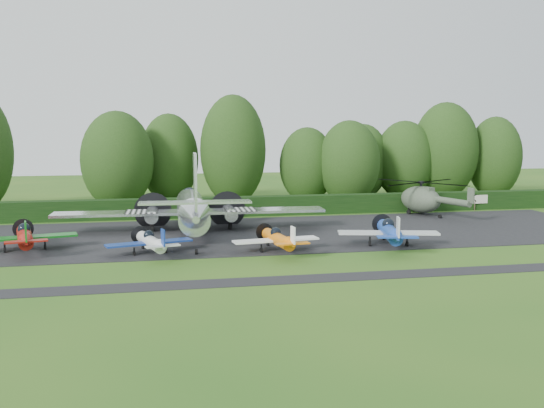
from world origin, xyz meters
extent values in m
plane|color=#265718|center=(0.00, 0.00, 0.00)|extent=(160.00, 160.00, 0.00)
cube|color=black|center=(0.00, 10.00, 0.00)|extent=(70.00, 18.00, 0.01)
cube|color=black|center=(0.00, -6.00, 0.00)|extent=(70.00, 2.00, 0.00)
cube|color=black|center=(0.00, 21.00, 0.00)|extent=(90.00, 1.60, 2.00)
cylinder|color=silver|center=(-3.02, 11.51, 2.05)|extent=(2.49, 12.97, 2.49)
cone|color=silver|center=(-3.02, 18.78, 2.05)|extent=(2.49, 1.62, 2.49)
cone|color=silver|center=(-3.02, 3.73, 2.59)|extent=(2.49, 3.24, 2.49)
sphere|color=black|center=(-3.02, 17.74, 2.59)|extent=(1.62, 1.62, 1.62)
cube|color=silver|center=(-3.02, 12.59, 1.73)|extent=(23.79, 2.59, 0.24)
cube|color=white|center=(-7.35, 12.59, 1.86)|extent=(2.81, 2.70, 0.05)
cube|color=white|center=(1.30, 12.59, 1.86)|extent=(2.81, 2.70, 0.05)
cylinder|color=silver|center=(-6.48, 13.24, 1.46)|extent=(1.19, 3.46, 1.19)
cylinder|color=silver|center=(0.44, 13.24, 1.46)|extent=(1.19, 3.46, 1.19)
cylinder|color=black|center=(-6.48, 15.68, 1.46)|extent=(3.46, 0.03, 3.46)
cylinder|color=black|center=(0.44, 15.68, 1.46)|extent=(3.46, 0.03, 3.46)
cube|color=silver|center=(-3.02, 2.86, 3.78)|extent=(8.11, 1.51, 0.15)
cube|color=silver|center=(-3.02, 2.54, 5.30)|extent=(0.19, 2.38, 4.11)
cylinder|color=black|center=(-6.48, 12.81, 0.27)|extent=(0.27, 0.97, 0.97)
cylinder|color=black|center=(0.44, 12.81, 0.27)|extent=(0.27, 0.97, 0.97)
cylinder|color=black|center=(-3.02, 2.43, 0.19)|extent=(0.19, 0.48, 0.48)
cylinder|color=maroon|center=(-15.66, 5.77, 1.18)|extent=(1.03, 5.88, 1.03)
sphere|color=black|center=(-15.66, 6.42, 1.66)|extent=(0.90, 0.90, 0.90)
cube|color=#0E5D15|center=(-15.66, 6.31, 1.02)|extent=(7.49, 1.39, 0.15)
cube|color=maroon|center=(-15.66, 2.24, 1.44)|extent=(2.78, 0.75, 0.11)
cube|color=#0E5D15|center=(-15.66, 2.14, 2.14)|extent=(0.11, 0.86, 1.39)
cylinder|color=black|center=(-15.66, 9.57, 1.18)|extent=(1.60, 0.02, 1.60)
cylinder|color=black|center=(-17.05, 6.09, 0.19)|extent=(0.15, 0.47, 0.47)
cylinder|color=black|center=(-14.27, 6.09, 0.19)|extent=(0.15, 0.47, 0.47)
cylinder|color=black|center=(-15.66, 8.56, 0.17)|extent=(0.13, 0.43, 0.43)
cylinder|color=silver|center=(-6.52, 2.89, 0.99)|extent=(0.86, 4.93, 0.86)
sphere|color=black|center=(-6.52, 3.43, 1.39)|extent=(0.75, 0.75, 0.75)
cube|color=navy|center=(-6.52, 3.34, 0.85)|extent=(6.27, 1.16, 0.13)
cube|color=silver|center=(-6.52, -0.07, 1.21)|extent=(2.33, 0.63, 0.09)
cube|color=navy|center=(-6.52, -0.16, 1.79)|extent=(0.09, 0.72, 1.16)
cylinder|color=black|center=(-6.52, 6.07, 0.99)|extent=(1.34, 0.02, 1.34)
cylinder|color=black|center=(-7.69, 3.16, 0.16)|extent=(0.13, 0.39, 0.39)
cylinder|color=black|center=(-5.36, 3.16, 0.16)|extent=(0.13, 0.39, 0.39)
cylinder|color=black|center=(-6.52, 5.22, 0.14)|extent=(0.11, 0.36, 0.36)
cylinder|color=orange|center=(2.65, 2.00, 1.02)|extent=(0.89, 5.08, 0.89)
sphere|color=black|center=(2.65, 2.55, 1.43)|extent=(0.78, 0.78, 0.78)
cube|color=white|center=(2.65, 2.46, 0.88)|extent=(6.46, 1.20, 0.13)
cube|color=orange|center=(2.65, -1.05, 1.25)|extent=(2.40, 0.65, 0.09)
cube|color=white|center=(2.65, -1.14, 1.85)|extent=(0.09, 0.74, 1.20)
cylinder|color=black|center=(2.65, 5.28, 1.02)|extent=(1.38, 0.02, 1.38)
cylinder|color=black|center=(1.45, 2.28, 0.17)|extent=(0.13, 0.41, 0.41)
cylinder|color=black|center=(3.85, 2.28, 0.17)|extent=(0.13, 0.41, 0.41)
cylinder|color=black|center=(2.65, 4.40, 0.15)|extent=(0.11, 0.37, 0.37)
cylinder|color=#1A40A0|center=(11.44, 2.25, 1.21)|extent=(1.06, 6.07, 1.06)
sphere|color=black|center=(11.44, 2.92, 1.71)|extent=(0.93, 0.93, 0.93)
cube|color=silver|center=(11.44, 2.81, 1.05)|extent=(7.73, 1.43, 0.15)
cube|color=#1A40A0|center=(11.44, -1.39, 1.49)|extent=(2.87, 0.77, 0.11)
cube|color=silver|center=(11.44, -1.50, 2.21)|extent=(0.11, 0.88, 1.43)
cylinder|color=black|center=(11.44, 6.17, 1.21)|extent=(1.66, 0.02, 1.66)
cylinder|color=black|center=(10.00, 2.58, 0.20)|extent=(0.15, 0.49, 0.49)
cylinder|color=black|center=(12.87, 2.58, 0.20)|extent=(0.15, 0.49, 0.49)
cylinder|color=black|center=(11.44, 5.12, 0.18)|extent=(0.13, 0.44, 0.44)
ellipsoid|color=#3D4837|center=(21.24, 17.88, 1.66)|extent=(2.88, 5.27, 2.76)
cylinder|color=#3D4837|center=(21.24, 13.73, 1.94)|extent=(0.65, 5.53, 0.65)
cube|color=#3D4837|center=(21.24, 10.88, 2.77)|extent=(0.11, 0.83, 1.48)
cylinder|color=black|center=(21.24, 17.88, 3.04)|extent=(0.28, 0.28, 0.74)
cylinder|color=black|center=(21.24, 17.88, 3.46)|extent=(0.65, 0.65, 0.23)
cylinder|color=black|center=(21.24, 17.88, 3.46)|extent=(11.06, 11.06, 0.06)
cube|color=#3D4837|center=(21.24, 17.14, 2.72)|extent=(0.83, 1.84, 0.65)
ellipsoid|color=black|center=(21.24, 19.36, 1.75)|extent=(1.75, 1.75, 1.58)
cylinder|color=black|center=(20.32, 18.62, 0.28)|extent=(0.17, 0.52, 0.52)
cylinder|color=black|center=(22.16, 18.62, 0.28)|extent=(0.17, 0.52, 0.52)
cylinder|color=black|center=(21.24, 14.93, 0.23)|extent=(0.15, 0.44, 0.44)
cylinder|color=#3F3326|center=(28.70, 20.20, 0.57)|extent=(0.11, 0.11, 1.13)
cylinder|color=#3F3326|center=(31.53, 20.20, 0.57)|extent=(0.11, 0.11, 1.13)
cube|color=silver|center=(30.11, 20.20, 1.23)|extent=(3.02, 0.08, 0.94)
cylinder|color=black|center=(3.08, 30.01, 2.13)|extent=(0.70, 0.70, 4.25)
ellipsoid|color=#1B3611|center=(3.08, 30.01, 6.49)|extent=(7.74, 7.74, 12.99)
cylinder|color=black|center=(12.14, 30.32, 1.50)|extent=(0.70, 0.70, 3.01)
ellipsoid|color=#1B3611|center=(12.14, 30.32, 4.59)|extent=(6.70, 6.70, 9.19)
cylinder|color=black|center=(37.54, 30.99, 1.73)|extent=(0.70, 0.70, 3.46)
ellipsoid|color=#1B3611|center=(37.54, 30.99, 5.28)|extent=(6.90, 6.90, 10.56)
cylinder|color=black|center=(-10.12, 28.81, 1.80)|extent=(0.70, 0.70, 3.60)
ellipsoid|color=#1B3611|center=(-10.12, 28.81, 5.51)|extent=(8.07, 8.07, 11.01)
cylinder|color=black|center=(-4.26, 33.26, 1.77)|extent=(0.70, 0.70, 3.54)
ellipsoid|color=#1B3611|center=(-4.26, 33.26, 5.41)|extent=(7.02, 7.02, 10.83)
cylinder|color=black|center=(25.26, 31.63, 1.64)|extent=(0.70, 0.70, 3.28)
ellipsoid|color=#1B3611|center=(25.26, 31.63, 5.00)|extent=(7.49, 7.49, 10.01)
cylinder|color=black|center=(16.65, 27.84, 1.64)|extent=(0.70, 0.70, 3.28)
ellipsoid|color=#1B3611|center=(16.65, 27.84, 5.01)|extent=(7.35, 7.35, 10.01)
cylinder|color=black|center=(30.71, 31.33, 2.02)|extent=(0.70, 0.70, 4.05)
ellipsoid|color=#1B3611|center=(30.71, 31.33, 6.18)|extent=(8.37, 8.37, 12.37)
cylinder|color=black|center=(20.27, 33.15, 1.57)|extent=(0.70, 0.70, 3.14)
ellipsoid|color=#1B3611|center=(20.27, 33.15, 4.80)|extent=(6.68, 6.68, 9.60)
camera|label=1|loc=(-6.30, -40.88, 9.22)|focal=40.00mm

